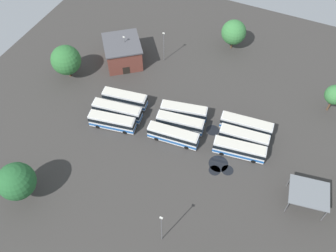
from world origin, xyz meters
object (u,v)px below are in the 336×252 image
at_px(bus_row2_slot0, 125,99).
at_px(lamp_post_mid_lot, 125,48).
at_px(maintenance_shelter, 309,193).
at_px(tree_northwest, 234,32).
at_px(lamp_post_near_entrance, 164,46).
at_px(tree_north_edge, 335,95).
at_px(bus_row1_slot2, 173,135).
at_px(tree_west_edge, 16,181).
at_px(bus_row1_slot0, 184,111).
at_px(bus_row2_slot2, 112,122).
at_px(bus_row0_slot0, 246,125).
at_px(bus_row1_slot1, 180,123).
at_px(depot_building, 123,52).
at_px(tree_east_edge, 66,60).
at_px(bus_row0_slot2, 239,149).
at_px(lamp_post_far_corner, 162,228).
at_px(bus_row0_slot1, 244,137).
at_px(bus_row2_slot1, 117,111).

height_order(bus_row2_slot0, lamp_post_mid_lot, lamp_post_mid_lot).
relative_size(maintenance_shelter, tree_northwest, 0.99).
height_order(lamp_post_near_entrance, tree_north_edge, lamp_post_near_entrance).
relative_size(bus_row1_slot2, tree_west_edge, 1.22).
bearing_deg(bus_row2_slot0, bus_row1_slot0, -171.45).
relative_size(bus_row2_slot2, tree_north_edge, 1.45).
distance_m(maintenance_shelter, lamp_post_mid_lot, 55.12).
bearing_deg(bus_row0_slot0, bus_row1_slot1, 22.08).
relative_size(depot_building, tree_east_edge, 1.51).
bearing_deg(bus_row1_slot0, bus_row0_slot0, -171.73).
bearing_deg(bus_row2_slot2, tree_northwest, -112.54).
distance_m(bus_row0_slot2, bus_row2_slot0, 28.83).
relative_size(bus_row1_slot2, depot_building, 0.84).
bearing_deg(lamp_post_near_entrance, tree_north_edge, -179.64).
height_order(bus_row1_slot0, tree_north_edge, tree_north_edge).
distance_m(bus_row0_slot2, bus_row1_slot2, 14.29).
bearing_deg(lamp_post_far_corner, tree_northwest, -84.38).
distance_m(lamp_post_far_corner, tree_east_edge, 48.37).
distance_m(maintenance_shelter, lamp_post_near_entrance, 49.24).
height_order(lamp_post_mid_lot, tree_northwest, tree_northwest).
xyz_separation_m(bus_row1_slot1, bus_row2_slot2, (13.87, 5.96, -0.00)).
height_order(bus_row0_slot1, lamp_post_mid_lot, lamp_post_mid_lot).
bearing_deg(lamp_post_far_corner, lamp_post_near_entrance, -65.47).
relative_size(tree_east_edge, tree_northwest, 1.08).
xyz_separation_m(bus_row0_slot1, bus_row2_slot2, (27.85, 7.99, -0.00)).
distance_m(lamp_post_near_entrance, tree_north_edge, 42.07).
bearing_deg(lamp_post_near_entrance, maintenance_shelter, 148.22).
bearing_deg(tree_west_edge, lamp_post_far_corner, -173.26).
relative_size(bus_row1_slot0, bus_row1_slot2, 0.95).
relative_size(bus_row2_slot1, lamp_post_far_corner, 1.25).
relative_size(bus_row1_slot0, bus_row2_slot1, 0.93).
height_order(bus_row1_slot0, bus_row2_slot2, same).
xyz_separation_m(bus_row1_slot0, bus_row2_slot1, (13.87, 6.04, 0.00)).
bearing_deg(bus_row1_slot0, bus_row2_slot0, 8.55).
bearing_deg(tree_north_edge, bus_row2_slot2, 30.46).
height_order(bus_row0_slot2, maintenance_shelter, maintenance_shelter).
xyz_separation_m(bus_row0_slot2, depot_building, (36.30, -15.65, 1.24)).
bearing_deg(bus_row1_slot0, lamp_post_mid_lot, -28.22).
distance_m(bus_row2_slot0, depot_building, 15.09).
bearing_deg(bus_row1_slot0, bus_row2_slot1, 23.54).
bearing_deg(maintenance_shelter, tree_north_edge, -90.46).
distance_m(bus_row0_slot2, tree_west_edge, 44.06).
bearing_deg(bus_row1_slot1, bus_row0_slot0, -157.92).
relative_size(bus_row2_slot0, tree_northwest, 1.28).
xyz_separation_m(bus_row2_slot0, tree_east_edge, (17.26, -2.53, 3.47)).
distance_m(bus_row0_slot2, bus_row1_slot1, 14.12).
xyz_separation_m(bus_row2_slot1, tree_west_edge, (6.37, 25.40, 3.87)).
distance_m(bus_row0_slot0, bus_row1_slot2, 16.35).
height_order(bus_row0_slot1, depot_building, depot_building).
bearing_deg(tree_west_edge, bus_row2_slot1, -104.07).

